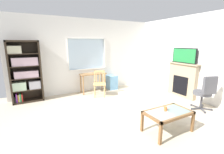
# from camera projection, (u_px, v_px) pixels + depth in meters

# --- Properties ---
(ground) EXTENTS (6.46, 6.15, 0.02)m
(ground) POSITION_uv_depth(u_px,v_px,m) (123.00, 116.00, 4.10)
(ground) COLOR beige
(wall_back_with_window) EXTENTS (5.46, 0.15, 2.73)m
(wall_back_with_window) POSITION_uv_depth(u_px,v_px,m) (87.00, 56.00, 6.02)
(wall_back_with_window) COLOR silver
(wall_back_with_window) RESTS_ON ground
(wall_right) EXTENTS (0.12, 5.35, 2.73)m
(wall_right) POSITION_uv_depth(u_px,v_px,m) (196.00, 58.00, 5.10)
(wall_right) COLOR silver
(wall_right) RESTS_ON ground
(bookshelf) EXTENTS (0.90, 0.38, 1.93)m
(bookshelf) POSITION_uv_depth(u_px,v_px,m) (25.00, 72.00, 4.90)
(bookshelf) COLOR #2D2319
(bookshelf) RESTS_ON ground
(desk_under_window) EXTENTS (0.97, 0.39, 0.73)m
(desk_under_window) POSITION_uv_depth(u_px,v_px,m) (93.00, 77.00, 5.91)
(desk_under_window) COLOR #A37547
(desk_under_window) RESTS_ON ground
(wooden_chair) EXTENTS (0.55, 0.54, 0.90)m
(wooden_chair) POSITION_uv_depth(u_px,v_px,m) (100.00, 83.00, 5.52)
(wooden_chair) COLOR tan
(wooden_chair) RESTS_ON ground
(plastic_drawer_unit) EXTENTS (0.35, 0.40, 0.56)m
(plastic_drawer_unit) POSITION_uv_depth(u_px,v_px,m) (112.00, 82.00, 6.41)
(plastic_drawer_unit) COLOR #72ADDB
(plastic_drawer_unit) RESTS_ON ground
(fireplace) EXTENTS (0.26, 1.14, 1.18)m
(fireplace) POSITION_uv_depth(u_px,v_px,m) (182.00, 80.00, 5.46)
(fireplace) COLOR tan
(fireplace) RESTS_ON ground
(tv) EXTENTS (0.06, 0.89, 0.50)m
(tv) POSITION_uv_depth(u_px,v_px,m) (184.00, 56.00, 5.28)
(tv) COLOR black
(tv) RESTS_ON fireplace
(office_chair) EXTENTS (0.58, 0.61, 1.00)m
(office_chair) POSITION_uv_depth(u_px,v_px,m) (205.00, 91.00, 4.30)
(office_chair) COLOR #4C4C51
(office_chair) RESTS_ON ground
(coffee_table) EXTENTS (0.98, 0.58, 0.45)m
(coffee_table) POSITION_uv_depth(u_px,v_px,m) (168.00, 115.00, 3.29)
(coffee_table) COLOR #8C9E99
(coffee_table) RESTS_ON ground
(sippy_cup) EXTENTS (0.07, 0.07, 0.09)m
(sippy_cup) POSITION_uv_depth(u_px,v_px,m) (166.00, 109.00, 3.31)
(sippy_cup) COLOR orange
(sippy_cup) RESTS_ON coffee_table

